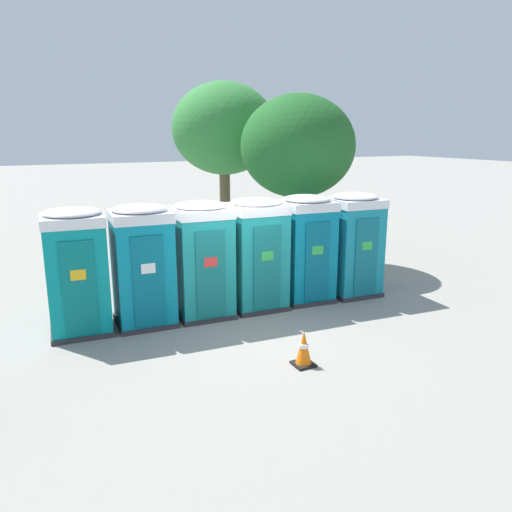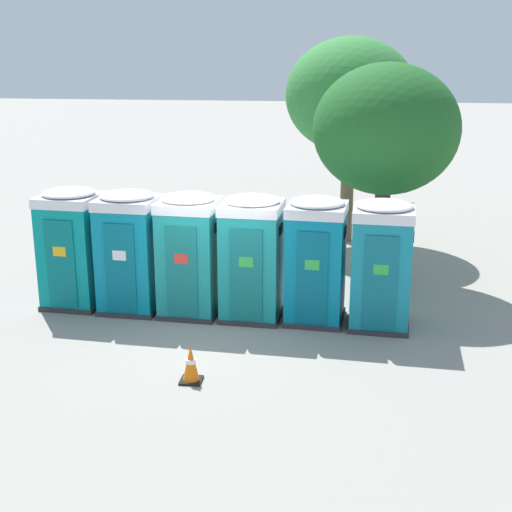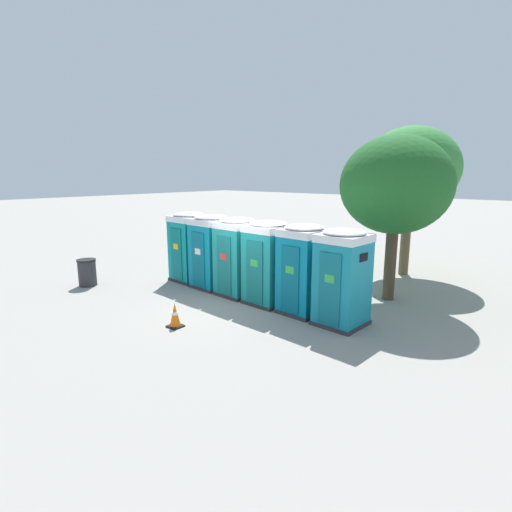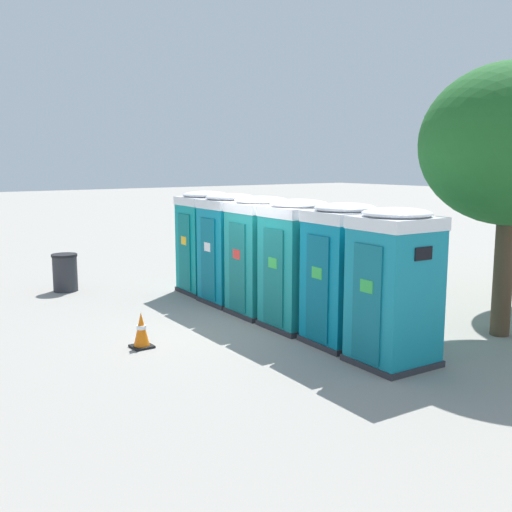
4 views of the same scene
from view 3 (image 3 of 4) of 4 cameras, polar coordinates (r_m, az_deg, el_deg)
The scene contains 11 objects.
ground_plane at distance 12.37m, azimuth -2.35°, elevation -6.65°, with size 120.00×120.00×0.00m, color gray.
portapotty_0 at distance 14.81m, azimuth -9.50°, elevation 1.38°, with size 1.27×1.28×2.54m.
portapotty_1 at distance 13.79m, azimuth -6.41°, elevation 0.71°, with size 1.26×1.25×2.54m.
portapotty_2 at distance 12.85m, azimuth -2.69°, elevation -0.04°, with size 1.26×1.26×2.54m.
portapotty_3 at distance 11.99m, azimuth 1.68°, elevation -0.88°, with size 1.27×1.26×2.54m.
portapotty_4 at distance 11.24m, azimuth 6.77°, elevation -1.82°, with size 1.25×1.28×2.54m.
portapotty_5 at distance 10.50m, azimuth 12.22°, elevation -2.97°, with size 1.25×1.26×2.54m.
street_tree_0 at distance 12.80m, azimuth 19.32°, elevation 9.48°, with size 3.30×3.30×5.04m.
street_tree_1 at distance 16.38m, azimuth 21.25°, elevation 11.48°, with size 3.53×3.53×5.63m.
trash_can at distance 15.26m, azimuth -22.97°, elevation -2.18°, with size 0.64×0.64×0.95m.
traffic_cone at distance 10.59m, azimuth -11.50°, elevation -8.33°, with size 0.36×0.36×0.64m.
Camera 3 is at (7.96, -8.63, 3.89)m, focal length 28.00 mm.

